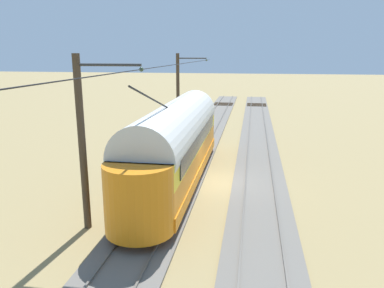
# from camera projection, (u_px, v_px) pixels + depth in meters

# --- Properties ---
(ground_plane) EXTENTS (220.00, 220.00, 0.00)m
(ground_plane) POSITION_uv_depth(u_px,v_px,m) (218.00, 183.00, 19.65)
(ground_plane) COLOR #937F51
(track_streetcar_siding) EXTENTS (2.80, 80.00, 0.18)m
(track_streetcar_siding) POSITION_uv_depth(u_px,v_px,m) (259.00, 183.00, 19.59)
(track_streetcar_siding) COLOR #666059
(track_streetcar_siding) RESTS_ON ground
(track_adjacent_siding) EXTENTS (2.80, 80.00, 0.18)m
(track_adjacent_siding) POSITION_uv_depth(u_px,v_px,m) (178.00, 178.00, 20.29)
(track_adjacent_siding) COLOR #666059
(track_adjacent_siding) RESTS_ON ground
(vintage_streetcar) EXTENTS (2.65, 15.61, 5.57)m
(vintage_streetcar) POSITION_uv_depth(u_px,v_px,m) (176.00, 141.00, 19.33)
(vintage_streetcar) COLOR orange
(vintage_streetcar) RESTS_ON ground
(catenary_pole_foreground) EXTENTS (2.62, 0.28, 6.73)m
(catenary_pole_foreground) POSITION_uv_depth(u_px,v_px,m) (179.00, 92.00, 31.15)
(catenary_pole_foreground) COLOR #423323
(catenary_pole_foreground) RESTS_ON ground
(catenary_pole_mid_near) EXTENTS (2.62, 0.28, 6.73)m
(catenary_pole_mid_near) POSITION_uv_depth(u_px,v_px,m) (84.00, 141.00, 13.84)
(catenary_pole_mid_near) COLOR #423323
(catenary_pole_mid_near) RESTS_ON ground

